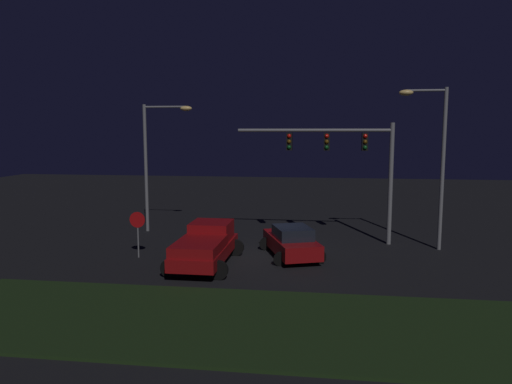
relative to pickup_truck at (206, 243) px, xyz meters
name	(u,v)px	position (x,y,z in m)	size (l,w,h in m)	color
ground_plane	(280,255)	(3.19, 2.17, -1.00)	(80.00, 80.00, 0.00)	black
grass_median	(257,323)	(3.19, -6.53, -0.95)	(21.74, 6.05, 0.10)	black
pickup_truck	(206,243)	(0.00, 0.00, 0.00)	(2.89, 5.41, 1.80)	maroon
car_sedan	(291,242)	(3.76, 1.92, -0.26)	(3.37, 4.75, 1.51)	maroon
traffic_signal_gantry	(345,153)	(6.35, 5.22, 3.90)	(8.32, 0.56, 6.50)	slate
street_lamp_left	(156,151)	(-4.67, 6.81, 3.88)	(3.00, 0.44, 7.62)	slate
street_lamp_right	(434,149)	(10.75, 4.37, 4.15)	(2.38, 0.44, 8.22)	slate
stop_sign	(138,226)	(-3.55, 0.78, 0.56)	(0.76, 0.08, 2.23)	slate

